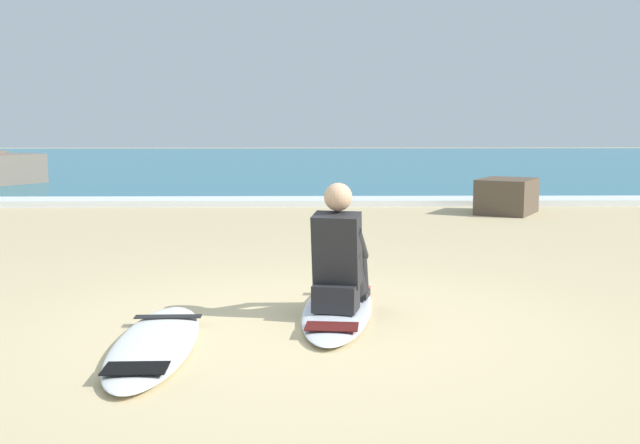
{
  "coord_description": "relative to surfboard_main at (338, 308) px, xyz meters",
  "views": [
    {
      "loc": [
        -0.01,
        -5.32,
        1.46
      ],
      "look_at": [
        0.12,
        1.59,
        0.55
      ],
      "focal_mm": 42.42,
      "sensor_mm": 36.0,
      "label": 1
    }
  ],
  "objects": [
    {
      "name": "ground_plane",
      "position": [
        -0.23,
        -0.38,
        -0.04
      ],
      "size": [
        80.0,
        80.0,
        0.0
      ],
      "primitive_type": "plane",
      "color": "#CCB584"
    },
    {
      "name": "surfer_seated",
      "position": [
        0.0,
        -0.12,
        0.4
      ],
      "size": [
        0.49,
        0.76,
        0.95
      ],
      "color": "#232326",
      "rests_on": "surfboard_main"
    },
    {
      "name": "sea",
      "position": [
        -0.23,
        21.53,
        0.01
      ],
      "size": [
        80.0,
        28.0,
        0.1
      ],
      "primitive_type": "cube",
      "color": "teal",
      "rests_on": "ground"
    },
    {
      "name": "surfboard_spare_near",
      "position": [
        -1.23,
        -0.92,
        0.0
      ],
      "size": [
        0.56,
        1.94,
        0.08
      ],
      "color": "white",
      "rests_on": "ground"
    },
    {
      "name": "shoreline_rock",
      "position": [
        3.01,
        6.42,
        0.25
      ],
      "size": [
        1.21,
        1.3,
        0.56
      ],
      "primitive_type": "cube",
      "rotation": [
        0.0,
        0.0,
        2.63
      ],
      "color": "brown",
      "rests_on": "ground"
    },
    {
      "name": "breaking_foam",
      "position": [
        -0.23,
        7.83,
        0.02
      ],
      "size": [
        80.0,
        0.9,
        0.11
      ],
      "primitive_type": "cube",
      "color": "white",
      "rests_on": "ground"
    },
    {
      "name": "surfboard_main",
      "position": [
        0.0,
        0.0,
        0.0
      ],
      "size": [
        0.74,
        2.16,
        0.08
      ],
      "color": "silver",
      "rests_on": "ground"
    }
  ]
}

